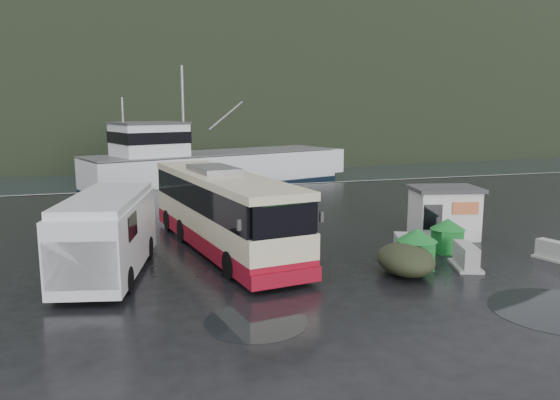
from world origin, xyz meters
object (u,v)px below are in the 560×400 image
object	(u,v)px
waste_bin_left	(416,268)
jersey_barrier_c	(554,260)
ticket_kiosk	(443,237)
jersey_barrier_a	(403,257)
waste_bin_right	(446,252)
dome_tent	(405,274)
white_van	(110,274)
coach_bus	(223,249)
fishing_trawler	(217,175)
jersey_barrier_b	(465,267)

from	to	relation	value
waste_bin_left	jersey_barrier_c	size ratio (longest dim) A/B	1.02
ticket_kiosk	jersey_barrier_a	xyz separation A→B (m)	(-3.36, -2.40, 0.00)
waste_bin_right	dome_tent	xyz separation A→B (m)	(-3.07, -2.11, 0.00)
white_van	waste_bin_left	bearing A→B (deg)	-0.29
white_van	dome_tent	world-z (taller)	white_van
coach_bus	jersey_barrier_a	world-z (taller)	coach_bus
white_van	dome_tent	size ratio (longest dim) A/B	2.56
fishing_trawler	dome_tent	bearing A→B (deg)	-106.66
white_van	jersey_barrier_a	xyz separation A→B (m)	(10.91, -1.02, 0.00)
fishing_trawler	jersey_barrier_c	bearing A→B (deg)	-94.81
coach_bus	white_van	distance (m)	5.01
jersey_barrier_a	dome_tent	bearing A→B (deg)	-117.44
waste_bin_right	ticket_kiosk	bearing A→B (deg)	59.82
dome_tent	ticket_kiosk	distance (m)	6.15
fishing_trawler	ticket_kiosk	bearing A→B (deg)	-96.71
fishing_trawler	coach_bus	bearing A→B (deg)	-118.71
jersey_barrier_a	jersey_barrier_c	distance (m)	5.71
coach_bus	fishing_trawler	size ratio (longest dim) A/B	0.45
waste_bin_left	ticket_kiosk	world-z (taller)	ticket_kiosk
jersey_barrier_c	fishing_trawler	xyz separation A→B (m)	(-7.57, 30.01, 0.00)
waste_bin_left	waste_bin_right	bearing A→B (deg)	34.14
jersey_barrier_a	jersey_barrier_b	world-z (taller)	jersey_barrier_b
waste_bin_left	ticket_kiosk	size ratio (longest dim) A/B	0.50
waste_bin_right	jersey_barrier_c	distance (m)	3.94
white_van	jersey_barrier_a	bearing A→B (deg)	7.22
fishing_trawler	white_van	bearing A→B (deg)	-126.83
jersey_barrier_a	fishing_trawler	bearing A→B (deg)	94.51
white_van	jersey_barrier_a	world-z (taller)	white_van
jersey_barrier_b	waste_bin_right	bearing A→B (deg)	74.59
dome_tent	jersey_barrier_b	distance (m)	2.50
coach_bus	jersey_barrier_c	world-z (taller)	coach_bus
coach_bus	waste_bin_left	distance (m)	7.77
white_van	jersey_barrier_b	size ratio (longest dim) A/B	3.96
waste_bin_right	fishing_trawler	size ratio (longest dim) A/B	0.05
waste_bin_left	dome_tent	size ratio (longest dim) A/B	0.55
waste_bin_left	fishing_trawler	size ratio (longest dim) A/B	0.06
white_van	waste_bin_right	size ratio (longest dim) A/B	4.91
waste_bin_left	jersey_barrier_b	xyz separation A→B (m)	(1.77, -0.47, 0.00)
white_van	jersey_barrier_c	xyz separation A→B (m)	(16.27, -3.01, 0.00)
waste_bin_left	jersey_barrier_b	world-z (taller)	waste_bin_left
dome_tent	jersey_barrier_a	xyz separation A→B (m)	(1.00, 1.93, 0.00)
white_van	jersey_barrier_c	size ratio (longest dim) A/B	4.70
white_van	fishing_trawler	world-z (taller)	fishing_trawler
jersey_barrier_c	dome_tent	bearing A→B (deg)	179.49
dome_tent	jersey_barrier_a	size ratio (longest dim) A/B	1.57
white_van	ticket_kiosk	world-z (taller)	white_van
jersey_barrier_c	waste_bin_right	bearing A→B (deg)	146.69
white_van	dome_tent	bearing A→B (deg)	-4.02
waste_bin_right	jersey_barrier_c	size ratio (longest dim) A/B	0.96
jersey_barrier_a	jersey_barrier_b	size ratio (longest dim) A/B	0.99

